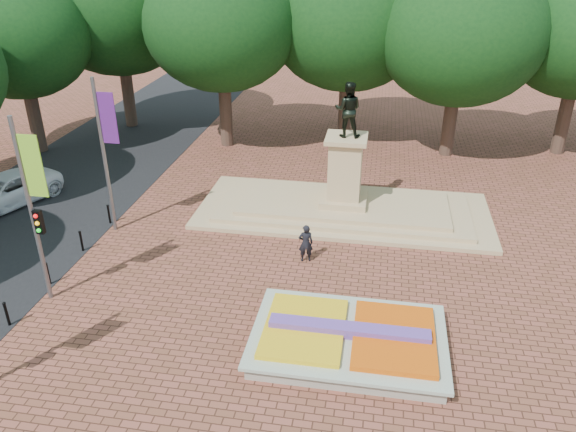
# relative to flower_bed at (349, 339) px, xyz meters

# --- Properties ---
(ground) EXTENTS (90.00, 90.00, 0.00)m
(ground) POSITION_rel_flower_bed_xyz_m (-1.03, 2.00, -0.38)
(ground) COLOR brown
(ground) RESTS_ON ground
(asphalt_street) EXTENTS (9.00, 90.00, 0.02)m
(asphalt_street) POSITION_rel_flower_bed_xyz_m (-16.03, 7.00, -0.37)
(asphalt_street) COLOR black
(asphalt_street) RESTS_ON ground
(flower_bed) EXTENTS (6.30, 4.30, 0.91)m
(flower_bed) POSITION_rel_flower_bed_xyz_m (0.00, 0.00, 0.00)
(flower_bed) COLOR gray
(flower_bed) RESTS_ON ground
(monument) EXTENTS (14.00, 6.00, 6.40)m
(monument) POSITION_rel_flower_bed_xyz_m (-1.03, 10.00, 0.50)
(monument) COLOR tan
(monument) RESTS_ON ground
(tree_row_back) EXTENTS (44.80, 8.80, 10.43)m
(tree_row_back) POSITION_rel_flower_bed_xyz_m (1.31, 20.00, 6.29)
(tree_row_back) COLOR #3A291F
(tree_row_back) RESTS_ON ground
(banner_poles) EXTENTS (0.88, 11.17, 7.00)m
(banner_poles) POSITION_rel_flower_bed_xyz_m (-11.10, 0.69, 3.50)
(banner_poles) COLOR slate
(banner_poles) RESTS_ON ground
(bollard_row) EXTENTS (0.12, 13.12, 0.98)m
(bollard_row) POSITION_rel_flower_bed_xyz_m (-11.73, 0.50, 0.15)
(bollard_row) COLOR black
(bollard_row) RESTS_ON ground
(van) EXTENTS (4.43, 6.10, 1.54)m
(van) POSITION_rel_flower_bed_xyz_m (-17.72, 7.98, 0.39)
(van) COLOR white
(van) RESTS_ON ground
(pedestrian) EXTENTS (0.68, 0.53, 1.66)m
(pedestrian) POSITION_rel_flower_bed_xyz_m (-2.19, 5.24, 0.45)
(pedestrian) COLOR black
(pedestrian) RESTS_ON ground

